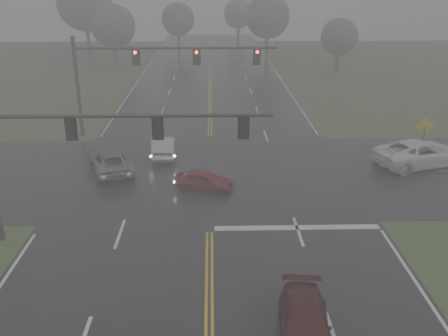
{
  "coord_description": "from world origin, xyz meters",
  "views": [
    {
      "loc": [
        0.17,
        -8.23,
        12.22
      ],
      "look_at": [
        0.78,
        16.0,
        2.73
      ],
      "focal_mm": 40.0,
      "sensor_mm": 36.0,
      "label": 1
    }
  ],
  "objects_px": {
    "sedan_red": "(204,189)",
    "pickup_white": "(418,166)",
    "signal_gantry_near": "(76,143)",
    "signal_gantry_far": "(140,66)",
    "sedan_silver": "(165,156)",
    "car_grey": "(111,171)"
  },
  "relations": [
    {
      "from": "sedan_red",
      "to": "pickup_white",
      "type": "xyz_separation_m",
      "value": [
        14.52,
        3.65,
        0.0
      ]
    },
    {
      "from": "pickup_white",
      "to": "signal_gantry_near",
      "type": "xyz_separation_m",
      "value": [
        -20.26,
        -9.49,
        4.98
      ]
    },
    {
      "from": "sedan_red",
      "to": "signal_gantry_far",
      "type": "bearing_deg",
      "value": 39.26
    },
    {
      "from": "sedan_silver",
      "to": "car_grey",
      "type": "bearing_deg",
      "value": 39.93
    },
    {
      "from": "signal_gantry_far",
      "to": "car_grey",
      "type": "bearing_deg",
      "value": -98.86
    },
    {
      "from": "sedan_silver",
      "to": "car_grey",
      "type": "height_order",
      "value": "sedan_silver"
    },
    {
      "from": "signal_gantry_near",
      "to": "sedan_silver",
      "type": "bearing_deg",
      "value": 76.54
    },
    {
      "from": "signal_gantry_near",
      "to": "pickup_white",
      "type": "bearing_deg",
      "value": 25.1
    },
    {
      "from": "car_grey",
      "to": "sedan_silver",
      "type": "bearing_deg",
      "value": -156.51
    },
    {
      "from": "car_grey",
      "to": "sedan_red",
      "type": "bearing_deg",
      "value": 134.83
    },
    {
      "from": "pickup_white",
      "to": "signal_gantry_far",
      "type": "relative_size",
      "value": 0.4
    },
    {
      "from": "pickup_white",
      "to": "signal_gantry_near",
      "type": "bearing_deg",
      "value": 97.06
    },
    {
      "from": "sedan_red",
      "to": "signal_gantry_near",
      "type": "relative_size",
      "value": 0.26
    },
    {
      "from": "car_grey",
      "to": "signal_gantry_near",
      "type": "distance_m",
      "value": 10.25
    },
    {
      "from": "car_grey",
      "to": "pickup_white",
      "type": "distance_m",
      "value": 20.69
    },
    {
      "from": "pickup_white",
      "to": "signal_gantry_far",
      "type": "xyz_separation_m",
      "value": [
        -19.48,
        7.19,
        5.57
      ]
    },
    {
      "from": "sedan_silver",
      "to": "sedan_red",
      "type": "bearing_deg",
      "value": 113.67
    },
    {
      "from": "sedan_red",
      "to": "sedan_silver",
      "type": "xyz_separation_m",
      "value": [
        -2.9,
        6.03,
        0.0
      ]
    },
    {
      "from": "sedan_silver",
      "to": "signal_gantry_near",
      "type": "xyz_separation_m",
      "value": [
        -2.84,
        -11.88,
        4.98
      ]
    },
    {
      "from": "sedan_red",
      "to": "car_grey",
      "type": "distance_m",
      "value": 6.9
    },
    {
      "from": "car_grey",
      "to": "signal_gantry_near",
      "type": "relative_size",
      "value": 0.39
    },
    {
      "from": "sedan_red",
      "to": "sedan_silver",
      "type": "distance_m",
      "value": 6.7
    }
  ]
}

